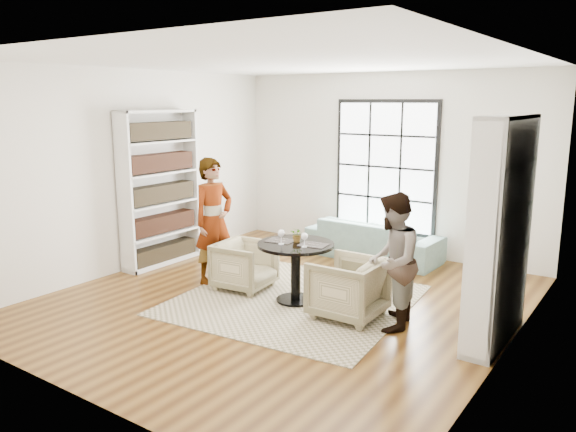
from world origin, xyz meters
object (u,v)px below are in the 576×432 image
Objects in this scene: sofa at (373,239)px; wine_glass_left at (281,234)px; person_right at (392,262)px; armchair_right at (348,288)px; armchair_left at (245,265)px; flower_centerpiece at (297,235)px; person_left at (214,221)px; pedestal_table at (296,259)px; wine_glass_right at (304,237)px.

wine_glass_left reaches higher than sofa.
person_right is 1.47m from wine_glass_left.
armchair_left is at bearing -94.25° from armchair_right.
wine_glass_left is at bearing 91.53° from sofa.
person_left is at bearing -178.63° from flower_centerpiece.
flower_centerpiece reaches higher than pedestal_table.
wine_glass_right reaches higher than armchair_left.
pedestal_table is 1.37m from person_right.
pedestal_table reaches higher than armchair_left.
person_right reaches higher than armchair_right.
armchair_right is (1.65, -0.11, 0.03)m from armchair_left.
person_right is 1.16m from wine_glass_right.
person_right is (2.75, -0.11, -0.11)m from person_left.
wine_glass_right is (0.28, -2.51, 0.59)m from sofa.
wine_glass_left reaches higher than flower_centerpiece.
pedestal_table is 1.22× the size of armchair_right.
armchair_right is 4.41× the size of wine_glass_right.
armchair_right is at bearing -5.78° from pedestal_table.
sofa is 1.22× the size of person_left.
armchair_left is at bearing -107.14° from person_right.
sofa is 2.63m from wine_glass_left.
person_right is at bearing 89.46° from armchair_right.
sofa is at bearing -164.44° from person_right.
flower_centerpiece reaches higher than armchair_left.
wine_glass_right is at bearing 98.63° from sofa.
pedestal_table is at bearing -96.32° from armchair_right.
person_left reaches higher than wine_glass_right.
pedestal_table is at bearing 152.40° from wine_glass_right.
armchair_right reaches higher than sofa.
person_right is (1.43, -2.49, 0.46)m from sofa.
wine_glass_left is (-0.03, -2.56, 0.60)m from sofa.
armchair_right is 0.45× the size of person_left.
flower_centerpiece reaches higher than wine_glass_right.
person_left is at bearing 172.11° from wine_glass_left.
flower_centerpiece is at bearing -93.74° from armchair_left.
armchair_right is 2.27m from person_left.
person_left reaches higher than wine_glass_left.
person_left is (-0.55, 0.00, 0.55)m from armchair_left.
sofa is at bearing -23.99° from armchair_left.
person_right reaches higher than sofa.
person_left is 1.14× the size of person_right.
flower_centerpiece is at bearing -100.32° from armchair_right.
person_left is at bearing 178.93° from pedestal_table.
pedestal_table is 0.55× the size of person_left.
flower_centerpiece is at bearing 142.65° from wine_glass_right.
armchair_left is (-0.77, -2.38, 0.02)m from sofa.
flower_centerpiece is at bearing -110.23° from person_right.
person_right is at bearing 122.24° from sofa.
armchair_right is at bearing -104.36° from person_right.
sofa is 2.50m from armchair_left.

